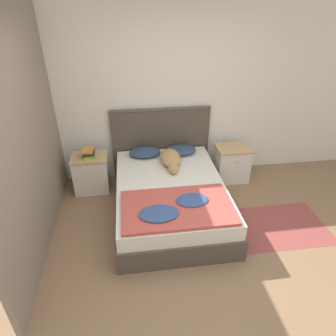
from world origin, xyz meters
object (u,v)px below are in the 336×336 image
Objects in this scene: nightstand_right at (232,163)px; pillow_left at (145,152)px; nightstand_left at (91,173)px; dog at (171,159)px; pillow_right at (180,150)px; book_stack at (88,153)px; bed at (170,198)px.

nightstand_right is 1.20× the size of pillow_left.
nightstand_left is 1.22m from dog.
pillow_right is (1.35, 0.07, 0.25)m from nightstand_left.
nightstand_left is 2.44× the size of book_stack.
pillow_right is at bearing 174.89° from nightstand_right.
dog is at bearing -166.66° from nightstand_right.
pillow_left is at bearing 5.11° from nightstand_left.
bed is 3.50× the size of nightstand_right.
book_stack is (-0.81, -0.07, 0.09)m from pillow_left.
book_stack reaches higher than nightstand_left.
pillow_left is (0.81, 0.07, 0.25)m from nightstand_left.
nightstand_left is at bearing 168.44° from dog.
pillow_left is at bearing 138.39° from dog.
nightstand_left reaches higher than bed.
pillow_left reaches higher than nightstand_right.
book_stack is at bearing 2.15° from nightstand_left.
nightstand_left is 1.20× the size of pillow_left.
pillow_right is 1.35m from book_stack.
book_stack is (-1.16, 0.24, 0.06)m from dog.
bed is 3.50× the size of nightstand_left.
dog is at bearing -11.58° from book_stack.
nightstand_right is 0.83× the size of dog.
pillow_right reaches higher than nightstand_left.
dog reaches higher than pillow_left.
bed is 1.29m from nightstand_left.
pillow_left is 1.00× the size of pillow_right.
bed is at bearing -99.78° from dog.
nightstand_right is 1.07m from dog.
pillow_left is at bearing 180.00° from pillow_right.
book_stack reaches higher than nightstand_right.
pillow_right is at bearing 0.00° from pillow_left.
book_stack is (0.00, 0.00, 0.34)m from nightstand_left.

